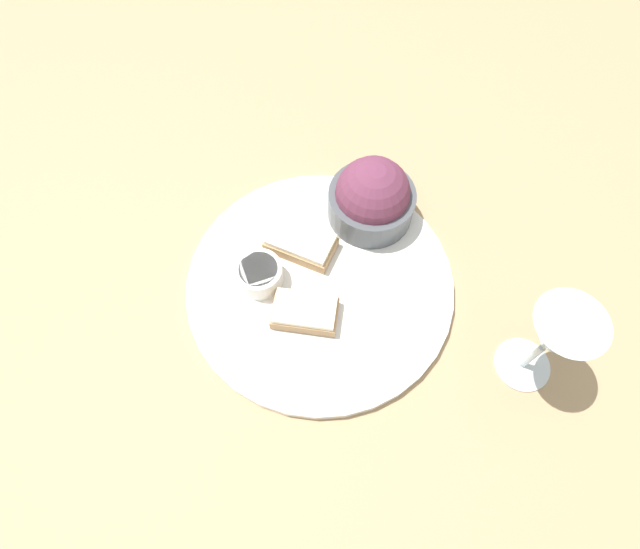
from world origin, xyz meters
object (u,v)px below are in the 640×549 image
at_px(cheese_toast_near, 301,243).
at_px(cheese_toast_far, 305,312).
at_px(salad_bowl, 372,198).
at_px(sauce_ramekin, 259,277).
at_px(wine_glass, 554,338).

bearing_deg(cheese_toast_near, cheese_toast_far, -84.44).
bearing_deg(salad_bowl, cheese_toast_near, -148.04).
xyz_separation_m(sauce_ramekin, cheese_toast_near, (0.05, 0.06, -0.01)).
height_order(salad_bowl, cheese_toast_near, salad_bowl).
distance_m(salad_bowl, wine_glass, 0.29).
bearing_deg(wine_glass, sauce_ramekin, 163.72).
height_order(cheese_toast_near, cheese_toast_far, same).
bearing_deg(wine_glass, cheese_toast_near, 151.48).
bearing_deg(cheese_toast_near, salad_bowl, 31.96).
relative_size(sauce_ramekin, cheese_toast_far, 0.70).
bearing_deg(cheese_toast_far, sauce_ramekin, 143.85).
relative_size(cheese_toast_far, wine_glass, 0.61).
height_order(salad_bowl, cheese_toast_far, salad_bowl).
xyz_separation_m(cheese_toast_near, wine_glass, (0.28, -0.15, 0.07)).
relative_size(cheese_toast_near, wine_glass, 0.73).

